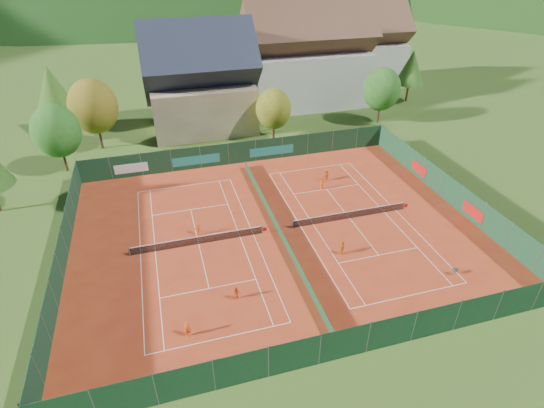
% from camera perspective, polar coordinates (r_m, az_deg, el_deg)
% --- Properties ---
extents(ground, '(600.00, 600.00, 0.00)m').
position_cam_1_polar(ground, '(43.15, 0.74, -3.63)').
color(ground, '#315219').
rests_on(ground, ground).
extents(clay_pad, '(40.00, 32.00, 0.01)m').
position_cam_1_polar(clay_pad, '(43.13, 0.74, -3.61)').
color(clay_pad, '#A43218').
rests_on(clay_pad, ground).
extents(court_markings_left, '(11.03, 23.83, 0.00)m').
position_cam_1_polar(court_markings_left, '(41.96, -9.83, -5.33)').
color(court_markings_left, white).
rests_on(court_markings_left, ground).
extents(court_markings_right, '(11.03, 23.83, 0.00)m').
position_cam_1_polar(court_markings_right, '(45.70, 10.39, -1.91)').
color(court_markings_right, white).
rests_on(court_markings_right, ground).
extents(tennis_net_left, '(13.30, 0.10, 1.02)m').
position_cam_1_polar(tennis_net_left, '(41.67, -9.68, -4.75)').
color(tennis_net_left, '#59595B').
rests_on(tennis_net_left, ground).
extents(tennis_net_right, '(13.30, 0.10, 1.02)m').
position_cam_1_polar(tennis_net_right, '(45.49, 10.63, -1.36)').
color(tennis_net_right, '#59595B').
rests_on(tennis_net_right, ground).
extents(court_divider, '(0.03, 28.80, 1.00)m').
position_cam_1_polar(court_divider, '(42.85, 0.74, -3.07)').
color(court_divider, '#14391E').
rests_on(court_divider, ground).
extents(fence_north, '(40.00, 0.10, 3.00)m').
position_cam_1_polar(fence_north, '(55.72, -4.49, 6.86)').
color(fence_north, '#13361F').
rests_on(fence_north, ground).
extents(fence_south, '(40.00, 0.04, 3.00)m').
position_cam_1_polar(fence_south, '(31.21, 9.71, -18.02)').
color(fence_south, '#13361E').
rests_on(fence_south, ground).
extents(fence_west, '(0.04, 32.00, 3.00)m').
position_cam_1_polar(fence_west, '(42.16, -26.42, -6.01)').
color(fence_west, '#143822').
rests_on(fence_west, ground).
extents(fence_east, '(0.09, 32.00, 3.00)m').
position_cam_1_polar(fence_east, '(51.00, 22.79, 1.72)').
color(fence_east, '#143820').
rests_on(fence_east, ground).
extents(chalet, '(16.20, 12.00, 16.00)m').
position_cam_1_polar(chalet, '(66.50, -9.58, 15.55)').
color(chalet, tan).
rests_on(chalet, ground).
extents(hotel_block_a, '(21.60, 11.00, 17.25)m').
position_cam_1_polar(hotel_block_a, '(76.34, 4.69, 18.61)').
color(hotel_block_a, silver).
rests_on(hotel_block_a, ground).
extents(hotel_block_b, '(17.28, 10.00, 15.50)m').
position_cam_1_polar(hotel_block_b, '(89.23, 11.76, 19.58)').
color(hotel_block_b, silver).
rests_on(hotel_block_b, ground).
extents(tree_west_front, '(5.72, 5.72, 8.69)m').
position_cam_1_polar(tree_west_front, '(58.20, -27.02, 8.73)').
color(tree_west_front, '#483319').
rests_on(tree_west_front, ground).
extents(tree_west_mid, '(6.44, 6.44, 9.78)m').
position_cam_1_polar(tree_west_mid, '(62.93, -22.91, 11.99)').
color(tree_west_mid, '#462A19').
rests_on(tree_west_mid, ground).
extents(tree_west_back, '(5.60, 5.60, 10.00)m').
position_cam_1_polar(tree_west_back, '(71.26, -27.48, 13.68)').
color(tree_west_back, '#4B321A').
rests_on(tree_west_back, ground).
extents(tree_center, '(5.01, 5.01, 7.60)m').
position_cam_1_polar(tree_center, '(61.30, 0.19, 12.67)').
color(tree_center, '#462819').
rests_on(tree_center, ground).
extents(tree_east_front, '(5.72, 5.72, 8.69)m').
position_cam_1_polar(tree_east_front, '(69.75, 14.54, 14.71)').
color(tree_east_front, '#442818').
rests_on(tree_east_front, ground).
extents(tree_east_mid, '(5.04, 5.04, 9.00)m').
position_cam_1_polar(tree_east_mid, '(81.28, 18.24, 17.07)').
color(tree_east_mid, '#443018').
rests_on(tree_east_mid, ground).
extents(tree_east_back, '(7.15, 7.15, 10.86)m').
position_cam_1_polar(tree_east_back, '(83.95, 10.46, 19.02)').
color(tree_east_back, '#4B331B').
rests_on(tree_east_back, ground).
extents(mountain_backdrop, '(820.00, 530.00, 242.00)m').
position_cam_1_polar(mountain_backdrop, '(277.40, -8.07, 18.44)').
color(mountain_backdrop, black).
rests_on(mountain_backdrop, ground).
extents(ball_hopper, '(0.34, 0.34, 0.80)m').
position_cam_1_polar(ball_hopper, '(40.90, 23.43, -8.13)').
color(ball_hopper, slate).
rests_on(ball_hopper, ground).
extents(loose_ball_0, '(0.07, 0.07, 0.07)m').
position_cam_1_polar(loose_ball_0, '(37.43, -12.12, -11.06)').
color(loose_ball_0, '#CCD833').
rests_on(loose_ball_0, ground).
extents(loose_ball_1, '(0.07, 0.07, 0.07)m').
position_cam_1_polar(loose_ball_1, '(35.24, 11.13, -14.30)').
color(loose_ball_1, '#CCD833').
rests_on(loose_ball_1, ground).
extents(loose_ball_2, '(0.07, 0.07, 0.07)m').
position_cam_1_polar(loose_ball_2, '(46.57, 0.17, -0.56)').
color(loose_ball_2, '#CCD833').
rests_on(loose_ball_2, ground).
extents(loose_ball_3, '(0.07, 0.07, 0.07)m').
position_cam_1_polar(loose_ball_3, '(49.38, -9.78, 1.00)').
color(loose_ball_3, '#CCD833').
rests_on(loose_ball_3, ground).
extents(player_left_near, '(0.60, 0.52, 1.39)m').
position_cam_1_polar(player_left_near, '(33.29, -11.27, -16.17)').
color(player_left_near, orange).
rests_on(player_left_near, ground).
extents(player_left_mid, '(0.65, 0.53, 1.26)m').
position_cam_1_polar(player_left_mid, '(35.48, -4.78, -11.88)').
color(player_left_mid, '#E34714').
rests_on(player_left_mid, ground).
extents(player_left_far, '(0.98, 0.73, 1.36)m').
position_cam_1_polar(player_left_far, '(42.88, -9.92, -3.30)').
color(player_left_far, '#DE4913').
rests_on(player_left_far, ground).
extents(player_right_near, '(0.75, 0.91, 1.45)m').
position_cam_1_polar(player_right_near, '(40.25, 9.43, -5.85)').
color(player_right_near, '#DB5913').
rests_on(player_right_near, ground).
extents(player_right_far_a, '(0.75, 0.68, 1.28)m').
position_cam_1_polar(player_right_far_a, '(50.18, 6.71, 2.62)').
color(player_right_far_a, '#E45914').
rests_on(player_right_far_a, ground).
extents(player_right_far_b, '(1.30, 1.18, 1.44)m').
position_cam_1_polar(player_right_far_b, '(52.09, 7.32, 3.86)').
color(player_right_far_b, orange).
rests_on(player_right_far_b, ground).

